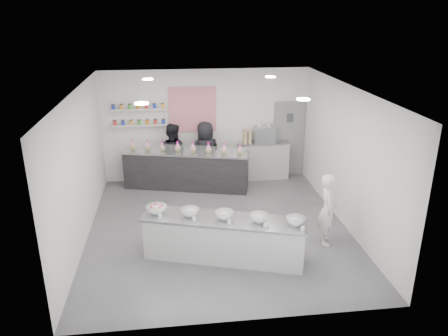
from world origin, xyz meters
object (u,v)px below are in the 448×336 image
at_px(woman_prep, 328,209).
at_px(staff_left, 172,155).
at_px(espresso_ledge, 263,160).
at_px(espresso_machine, 264,135).
at_px(prep_counter, 224,239).
at_px(staff_right, 206,153).
at_px(back_bar, 186,170).

height_order(woman_prep, staff_left, staff_left).
distance_m(espresso_ledge, espresso_machine, 0.73).
distance_m(prep_counter, woman_prep, 2.16).
distance_m(staff_left, staff_right, 0.88).
bearing_deg(back_bar, prep_counter, -65.96).
bearing_deg(woman_prep, staff_left, 54.84).
relative_size(prep_counter, espresso_machine, 5.50).
height_order(espresso_machine, staff_left, staff_left).
bearing_deg(prep_counter, back_bar, 116.77).
bearing_deg(woman_prep, espresso_ledge, 22.18).
bearing_deg(staff_right, prep_counter, 74.72).
xyz_separation_m(woman_prep, staff_right, (-2.14, 3.47, 0.11)).
relative_size(espresso_ledge, woman_prep, 0.95).
relative_size(staff_left, staff_right, 0.99).
height_order(espresso_ledge, espresso_machine, espresso_machine).
relative_size(back_bar, woman_prep, 2.20).
xyz_separation_m(back_bar, espresso_machine, (2.15, 0.49, 0.75)).
distance_m(back_bar, woman_prep, 4.15).
distance_m(espresso_ledge, staff_left, 2.51).
distance_m(woman_prep, staff_right, 4.07).
xyz_separation_m(woman_prep, staff_left, (-3.01, 3.47, 0.11)).
height_order(espresso_ledge, woman_prep, woman_prep).
bearing_deg(espresso_ledge, woman_prep, -81.67).
relative_size(espresso_machine, staff_left, 0.33).
height_order(back_bar, espresso_ledge, espresso_ledge).
bearing_deg(espresso_machine, prep_counter, -111.63).
bearing_deg(espresso_ledge, back_bar, -167.07).
bearing_deg(espresso_machine, espresso_ledge, 180.00).
height_order(prep_counter, staff_left, staff_left).
bearing_deg(staff_left, espresso_machine, -154.91).
height_order(back_bar, staff_right, staff_right).
bearing_deg(espresso_machine, staff_right, -173.61).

